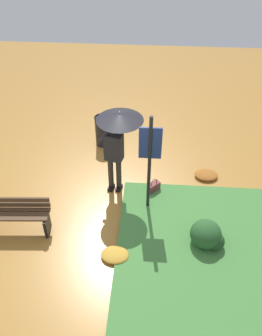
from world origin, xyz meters
TOP-DOWN VIEW (x-y plane):
  - ground_plane at (0.00, 0.00)m, footprint 18.00×18.00m
  - grass_verge at (2.66, -1.66)m, footprint 4.80×4.00m
  - person_with_umbrella at (0.13, 0.20)m, footprint 0.96×0.96m
  - info_sign_post at (0.82, -0.34)m, footprint 0.44×0.07m
  - handbag at (0.93, 0.14)m, footprint 0.31×0.31m
  - park_bench at (-1.81, -1.16)m, footprint 1.40×0.46m
  - trash_bin at (-0.45, 1.90)m, footprint 0.42×0.42m
  - shrub_cluster at (2.00, -1.28)m, footprint 0.67×0.61m
  - leaf_pile_near_person at (2.18, 0.73)m, footprint 0.55×0.44m
  - leaf_pile_by_bench at (0.24, -1.72)m, footprint 0.53×0.43m

SIDE VIEW (x-z plane):
  - ground_plane at x=0.00m, z-range 0.00..0.00m
  - grass_verge at x=2.66m, z-range 0.00..0.05m
  - leaf_pile_by_bench at x=0.24m, z-range 0.00..0.12m
  - leaf_pile_near_person at x=2.18m, z-range 0.00..0.12m
  - handbag at x=0.93m, z-range -0.06..0.31m
  - shrub_cluster at x=2.00m, z-range -0.02..0.53m
  - park_bench at x=-1.81m, z-range 0.03..0.78m
  - trash_bin at x=-0.45m, z-range 0.00..0.84m
  - info_sign_post at x=0.82m, z-range 0.29..2.59m
  - person_with_umbrella at x=0.13m, z-range 0.53..2.57m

